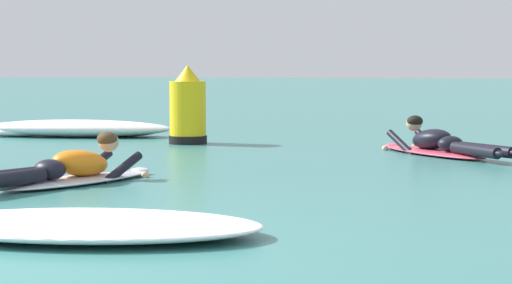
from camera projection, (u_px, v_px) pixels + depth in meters
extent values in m
plane|color=#387A75|center=(218.00, 135.00, 15.88)|extent=(120.00, 120.00, 0.00)
ellipsoid|color=silver|center=(77.00, 180.00, 9.52)|extent=(1.41, 1.99, 0.07)
ellipsoid|color=silver|center=(140.00, 170.00, 10.27)|extent=(0.27, 0.27, 0.06)
ellipsoid|color=orange|center=(80.00, 163.00, 9.55)|extent=(0.68, 0.80, 0.35)
ellipsoid|color=black|center=(50.00, 170.00, 9.22)|extent=(0.43, 0.41, 0.20)
cylinder|color=black|center=(10.00, 179.00, 8.72)|extent=(0.47, 0.81, 0.14)
cylinder|color=black|center=(92.00, 166.00, 9.99)|extent=(0.34, 0.54, 0.32)
sphere|color=tan|center=(117.00, 172.00, 10.30)|extent=(0.09, 0.09, 0.09)
cylinder|color=black|center=(122.00, 169.00, 9.72)|extent=(0.34, 0.54, 0.32)
sphere|color=tan|center=(145.00, 176.00, 10.01)|extent=(0.09, 0.09, 0.09)
sphere|color=tan|center=(109.00, 142.00, 9.86)|extent=(0.21, 0.21, 0.21)
ellipsoid|color=#47331E|center=(107.00, 139.00, 9.84)|extent=(0.29, 0.28, 0.16)
ellipsoid|color=#E54C66|center=(434.00, 152.00, 12.50)|extent=(1.57, 2.03, 0.07)
ellipsoid|color=#E54C66|center=(392.00, 145.00, 13.39)|extent=(0.28, 0.28, 0.06)
ellipsoid|color=black|center=(432.00, 139.00, 12.53)|extent=(0.71, 0.81, 0.35)
ellipsoid|color=black|center=(450.00, 144.00, 12.17)|extent=(0.44, 0.42, 0.20)
cylinder|color=black|center=(475.00, 150.00, 11.60)|extent=(0.56, 0.86, 0.14)
ellipsoid|color=black|center=(498.00, 153.00, 11.18)|extent=(0.20, 0.24, 0.08)
cylinder|color=black|center=(486.00, 150.00, 11.66)|extent=(0.64, 0.81, 0.14)
ellipsoid|color=black|center=(512.00, 153.00, 11.27)|extent=(0.20, 0.24, 0.08)
cylinder|color=black|center=(401.00, 144.00, 12.80)|extent=(0.40, 0.55, 0.34)
sphere|color=tan|center=(385.00, 149.00, 13.15)|extent=(0.09, 0.09, 0.09)
cylinder|color=black|center=(429.00, 142.00, 12.96)|extent=(0.40, 0.55, 0.34)
sphere|color=tan|center=(414.00, 148.00, 13.30)|extent=(0.09, 0.09, 0.09)
sphere|color=tan|center=(414.00, 123.00, 12.89)|extent=(0.21, 0.21, 0.21)
ellipsoid|color=black|center=(415.00, 121.00, 12.87)|extent=(0.29, 0.29, 0.16)
ellipsoid|color=white|center=(76.00, 128.00, 15.55)|extent=(3.11, 0.96, 0.27)
ellipsoid|color=white|center=(126.00, 131.00, 15.59)|extent=(1.18, 0.63, 0.19)
ellipsoid|color=white|center=(19.00, 132.00, 15.58)|extent=(1.19, 0.67, 0.15)
ellipsoid|color=white|center=(87.00, 225.00, 6.61)|extent=(2.49, 1.27, 0.16)
ellipsoid|color=white|center=(179.00, 226.00, 6.73)|extent=(0.98, 0.75, 0.11)
cylinder|color=yellow|center=(188.00, 112.00, 14.19)|extent=(0.54, 0.54, 0.92)
cone|color=yellow|center=(188.00, 73.00, 14.14)|extent=(0.38, 0.38, 0.24)
cylinder|color=black|center=(188.00, 140.00, 14.22)|extent=(0.56, 0.56, 0.12)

